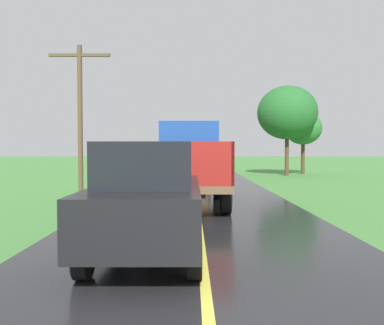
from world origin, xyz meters
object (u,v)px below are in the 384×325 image
object	(u,v)px
banana_truck_near	(190,162)
roadside_tree_mid_right	(289,113)
banana_truck_far	(193,155)
utility_pole_roadside	(82,112)
following_car	(151,197)
roadside_tree_near_left	(305,128)

from	to	relation	value
banana_truck_near	roadside_tree_mid_right	size ratio (longest dim) A/B	0.90
banana_truck_far	roadside_tree_mid_right	size ratio (longest dim) A/B	0.90
banana_truck_far	utility_pole_roadside	world-z (taller)	utility_pole_roadside
banana_truck_far	following_car	bearing A→B (deg)	-92.01
banana_truck_near	banana_truck_far	distance (m)	12.80
utility_pole_roadside	following_car	bearing A→B (deg)	-67.13
banana_truck_far	following_car	world-z (taller)	banana_truck_far
utility_pole_roadside	roadside_tree_mid_right	bearing A→B (deg)	44.89
utility_pole_roadside	following_car	distance (m)	10.31
utility_pole_roadside	roadside_tree_near_left	world-z (taller)	utility_pole_roadside
following_car	banana_truck_near	bearing A→B (deg)	84.57
roadside_tree_near_left	roadside_tree_mid_right	world-z (taller)	roadside_tree_mid_right
utility_pole_roadside	roadside_tree_mid_right	size ratio (longest dim) A/B	0.96
utility_pole_roadside	roadside_tree_mid_right	xyz separation A→B (m)	(11.45, 11.41, 1.08)
banana_truck_near	following_car	distance (m)	6.59
banana_truck_near	following_car	bearing A→B (deg)	-95.43
roadside_tree_near_left	following_car	bearing A→B (deg)	-112.40
banana_truck_near	banana_truck_far	size ratio (longest dim) A/B	1.00
utility_pole_roadside	roadside_tree_near_left	xyz separation A→B (m)	(13.10, 13.08, 0.05)
banana_truck_far	utility_pole_roadside	size ratio (longest dim) A/B	0.94
roadside_tree_near_left	roadside_tree_mid_right	bearing A→B (deg)	-134.61
utility_pole_roadside	following_car	xyz separation A→B (m)	(3.90, -9.24, -2.36)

